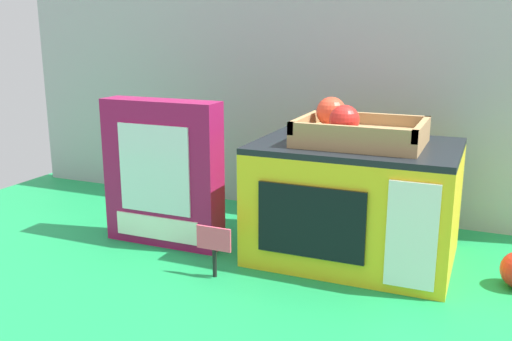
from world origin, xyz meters
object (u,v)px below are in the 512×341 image
cookie_set_box (163,173)px  price_sign (215,244)px  toy_microwave (354,201)px  food_groups_crate (355,131)px

cookie_set_box → price_sign: bearing=-33.0°
toy_microwave → cookie_set_box: size_ratio=1.25×
food_groups_crate → price_sign: (-0.21, -0.19, -0.20)m
cookie_set_box → price_sign: size_ratio=3.14×
food_groups_crate → price_sign: bearing=-137.7°
toy_microwave → price_sign: (-0.21, -0.20, -0.05)m
food_groups_crate → cookie_set_box: food_groups_crate is taller
toy_microwave → price_sign: bearing=-136.8°
cookie_set_box → price_sign: 0.24m
price_sign → cookie_set_box: bearing=147.0°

